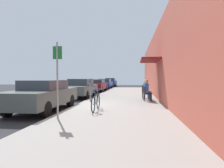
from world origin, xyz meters
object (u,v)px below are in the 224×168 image
parked_car_0 (43,95)px  parked_car_3 (105,83)px  seated_patron_1 (146,89)px  seated_patron_0 (147,90)px  parked_car_4 (110,82)px  parked_car_1 (81,88)px  street_sign (57,74)px  bicycle_0 (96,102)px  cafe_chair_1 (145,92)px  cafe_chair_0 (146,93)px  parked_car_2 (97,85)px  cafe_chair_2 (145,91)px  parking_meter (90,89)px

parked_car_0 → parked_car_3: bearing=90.0°
parked_car_0 → seated_patron_1: seated_patron_1 is taller
seated_patron_0 → parked_car_4: bearing=103.1°
parked_car_1 → seated_patron_0: 5.60m
street_sign → seated_patron_1: 6.86m
bicycle_0 → cafe_chair_1: size_ratio=1.97×
parked_car_4 → bicycle_0: size_ratio=2.57×
parked_car_1 → cafe_chair_0: bearing=-29.8°
parked_car_3 → seated_patron_1: 14.64m
parked_car_0 → street_sign: bearing=-52.2°
street_sign → bicycle_0: street_sign is taller
street_sign → seated_patron_0: size_ratio=2.02×
seated_patron_0 → cafe_chair_1: size_ratio=1.48×
parked_car_3 → street_sign: (1.50, -19.71, 0.92)m
parked_car_2 → cafe_chair_0: size_ratio=5.06×
parked_car_4 → street_sign: size_ratio=1.69×
parked_car_1 → parked_car_2: parked_car_1 is taller
parked_car_0 → bicycle_0: (2.49, -0.27, -0.26)m
parked_car_0 → seated_patron_0: (4.88, 3.19, 0.08)m
cafe_chair_2 → seated_patron_1: bearing=-86.2°
bicycle_0 → seated_patron_0: bearing=55.3°
parked_car_0 → cafe_chair_0: parked_car_0 is taller
seated_patron_0 → cafe_chair_2: 1.66m
cafe_chair_0 → seated_patron_1: 0.82m
bicycle_0 → parked_car_3: bearing=97.8°
parked_car_0 → parked_car_4: 24.08m
parked_car_1 → parked_car_2: 6.09m
parked_car_2 → parked_car_3: size_ratio=1.00×
seated_patron_0 → bicycle_0: bearing=-124.7°
parking_meter → seated_patron_0: size_ratio=1.02×
parked_car_1 → street_sign: (1.50, -7.87, 0.90)m
parking_meter → cafe_chair_1: size_ratio=1.52×
parked_car_3 → cafe_chair_0: (4.82, -14.59, -0.10)m
street_sign → seated_patron_0: bearing=56.6°
parked_car_2 → seated_patron_1: (4.88, -8.06, 0.11)m
cafe_chair_2 → street_sign: bearing=-116.1°
parked_car_2 → parking_meter: (1.55, -9.40, 0.18)m
parked_car_3 → cafe_chair_0: size_ratio=5.06×
parked_car_1 → parked_car_2: size_ratio=1.00×
street_sign → seated_patron_0: street_sign is taller
parked_car_4 → seated_patron_1: 20.69m
parking_meter → seated_patron_0: bearing=9.5°
parking_meter → cafe_chair_1: parking_meter is taller
parking_meter → cafe_chair_0: bearing=9.6°
street_sign → seated_patron_1: street_sign is taller
parking_meter → parked_car_0: bearing=-120.5°
seated_patron_1 → cafe_chair_1: bearing=-167.0°
parked_car_0 → parked_car_2: size_ratio=1.00×
bicycle_0 → cafe_chair_1: (2.34, 4.23, 0.14)m
cafe_chair_2 → seated_patron_0: bearing=-88.0°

